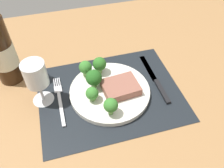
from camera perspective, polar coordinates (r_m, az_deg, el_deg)
name	(u,v)px	position (r cm, az deg, el deg)	size (l,w,h in cm)	color
ground_plane	(110,97)	(74.25, -0.53, -3.16)	(140.00, 110.00, 3.00)	#996D42
placemat	(110,93)	(72.99, -0.54, -2.33)	(43.74, 34.15, 0.30)	black
plate	(110,91)	(72.27, -0.54, -1.84)	(24.80, 24.80, 1.60)	silver
steak	(121,87)	(70.63, 2.11, -0.80)	(10.57, 8.44, 2.63)	#8C5647
broccoli_near_steak	(111,105)	(63.32, -0.31, -5.28)	(4.04, 4.04, 5.68)	#5B8942
broccoli_front_edge	(85,68)	(74.33, -6.52, 3.99)	(4.17, 4.17, 5.56)	#6B994C
broccoli_near_fork	(92,94)	(67.28, -4.89, -2.36)	(3.79, 3.79, 4.74)	#6B994C
broccoli_center	(94,78)	(69.97, -4.46, 1.52)	(4.94, 4.94, 6.42)	#5B8942
broccoli_back_left	(99,64)	(74.78, -3.08, 4.87)	(4.39, 4.39, 5.84)	#6B994C
fork	(60,100)	(72.65, -12.68, -3.74)	(2.40, 19.20, 0.50)	silver
knife	(156,81)	(77.26, 10.82, 0.64)	(1.80, 23.00, 0.80)	black
wine_bottle	(1,50)	(77.58, -25.57, 7.44)	(7.85, 7.85, 31.45)	#331E0F
wine_glass	(36,77)	(67.48, -18.12, 1.74)	(6.49, 6.49, 14.65)	silver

